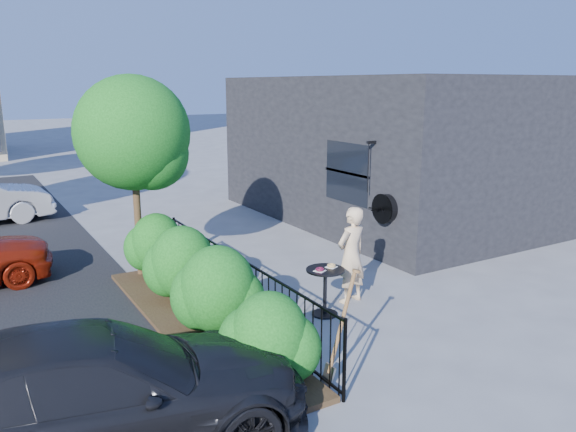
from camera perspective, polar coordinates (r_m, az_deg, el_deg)
ground at (r=10.28m, az=2.48°, el=-8.49°), size 120.00×120.00×0.00m
shop_building at (r=16.56m, az=10.03°, el=6.81°), size 6.22×9.00×4.00m
fence at (r=9.39m, az=-5.23°, el=-7.02°), size 0.05×6.05×1.10m
planting_bed at (r=9.33m, az=-9.11°, el=-10.73°), size 1.30×6.00×0.08m
shrubs at (r=9.21m, az=-8.91°, el=-6.63°), size 1.10×5.60×1.24m
patio_tree at (r=11.19m, az=-15.10°, el=7.46°), size 2.20×2.20×3.94m
cafe_table at (r=9.46m, az=3.80°, el=-6.84°), size 0.65×0.65×0.87m
woman at (r=9.98m, az=6.44°, el=-3.96°), size 0.70×0.53×1.74m
shovel at (r=7.42m, az=5.23°, el=-11.76°), size 0.52×0.20×1.54m
car_darkgrey at (r=6.47m, az=-19.11°, el=-16.55°), size 4.87×2.60×1.34m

